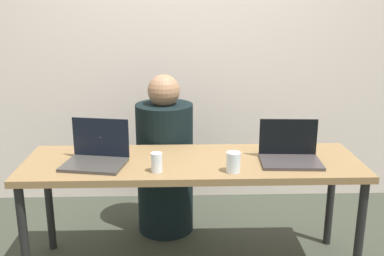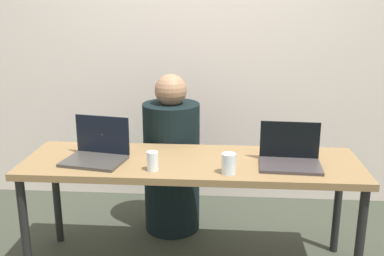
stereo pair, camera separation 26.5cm
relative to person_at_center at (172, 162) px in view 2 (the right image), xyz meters
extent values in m
cube|color=silver|center=(0.18, 0.62, 0.73)|extent=(5.14, 0.10, 2.47)
cube|color=olive|center=(0.18, -0.51, 0.18)|extent=(1.98, 0.60, 0.04)
cylinder|color=black|center=(-0.76, -0.76, -0.17)|extent=(0.05, 0.05, 0.67)
cylinder|color=black|center=(1.12, -0.76, -0.17)|extent=(0.05, 0.05, 0.67)
cylinder|color=black|center=(-0.76, -0.26, -0.17)|extent=(0.05, 0.05, 0.67)
cylinder|color=black|center=(1.12, -0.26, -0.17)|extent=(0.05, 0.05, 0.67)
cylinder|color=black|center=(0.00, 0.00, -0.04)|extent=(0.42, 0.42, 0.93)
sphere|color=#997051|center=(0.00, 0.00, 0.52)|extent=(0.22, 0.22, 0.22)
cube|color=#3B3536|center=(0.74, -0.59, 0.21)|extent=(0.35, 0.25, 0.02)
cube|color=black|center=(0.75, -0.46, 0.33)|extent=(0.34, 0.03, 0.22)
sphere|color=white|center=(0.75, -0.45, 0.33)|extent=(0.04, 0.04, 0.04)
cube|color=#3A3835|center=(-0.38, -0.59, 0.21)|extent=(0.38, 0.31, 0.02)
cube|color=black|center=(-0.36, -0.46, 0.34)|extent=(0.34, 0.07, 0.23)
sphere|color=white|center=(-0.36, -0.45, 0.34)|extent=(0.04, 0.04, 0.04)
cylinder|color=white|center=(-0.02, -0.69, 0.26)|extent=(0.06, 0.06, 0.11)
cylinder|color=silver|center=(-0.02, -0.69, 0.23)|extent=(0.06, 0.06, 0.06)
cylinder|color=silver|center=(0.40, -0.70, 0.26)|extent=(0.08, 0.08, 0.11)
cylinder|color=silver|center=(0.40, -0.70, 0.24)|extent=(0.07, 0.07, 0.06)
camera|label=1|loc=(0.10, -3.00, 1.11)|focal=42.00mm
camera|label=2|loc=(0.36, -2.99, 1.11)|focal=42.00mm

